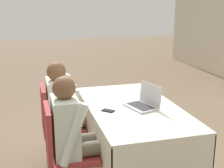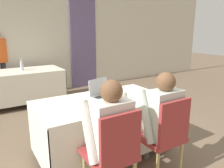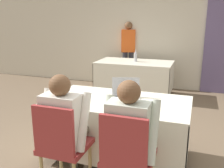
# 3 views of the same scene
# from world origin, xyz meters

# --- Properties ---
(conference_table_near) EXTENTS (1.64, 0.90, 0.74)m
(conference_table_near) POSITION_xyz_m (0.00, 0.00, 0.57)
(conference_table_near) COLOR silver
(conference_table_near) RESTS_ON ground_plane
(laptop) EXTENTS (0.39, 0.33, 0.23)m
(laptop) POSITION_xyz_m (0.06, 0.10, 0.79)
(laptop) COLOR #B7B7BC
(laptop) RESTS_ON conference_table_near
(cell_phone) EXTENTS (0.13, 0.13, 0.01)m
(cell_phone) POSITION_xyz_m (0.08, -0.28, 0.75)
(cell_phone) COLOR black
(cell_phone) RESTS_ON conference_table_near
(paper_beside_laptop) EXTENTS (0.25, 0.32, 0.00)m
(paper_beside_laptop) POSITION_xyz_m (-0.46, 0.12, 0.74)
(paper_beside_laptop) COLOR white
(paper_beside_laptop) RESTS_ON conference_table_near
(chair_near_left) EXTENTS (0.44, 0.44, 0.92)m
(chair_near_left) POSITION_xyz_m (-0.32, -0.75, 0.51)
(chair_near_left) COLOR tan
(chair_near_left) RESTS_ON ground_plane
(chair_near_right) EXTENTS (0.44, 0.44, 0.92)m
(chair_near_right) POSITION_xyz_m (0.32, -0.75, 0.51)
(chair_near_right) COLOR tan
(chair_near_right) RESTS_ON ground_plane
(person_checkered_shirt) EXTENTS (0.50, 0.52, 1.18)m
(person_checkered_shirt) POSITION_xyz_m (-0.32, -0.65, 0.67)
(person_checkered_shirt) COLOR #665B4C
(person_checkered_shirt) RESTS_ON ground_plane
(person_white_shirt) EXTENTS (0.50, 0.52, 1.18)m
(person_white_shirt) POSITION_xyz_m (0.32, -0.65, 0.67)
(person_white_shirt) COLOR #665B4C
(person_white_shirt) RESTS_ON ground_plane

